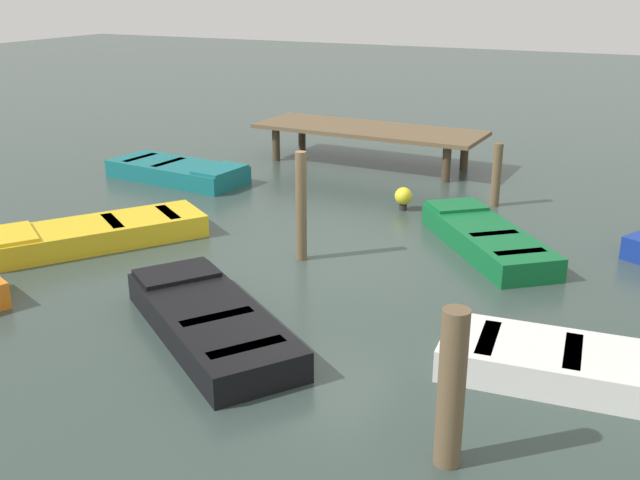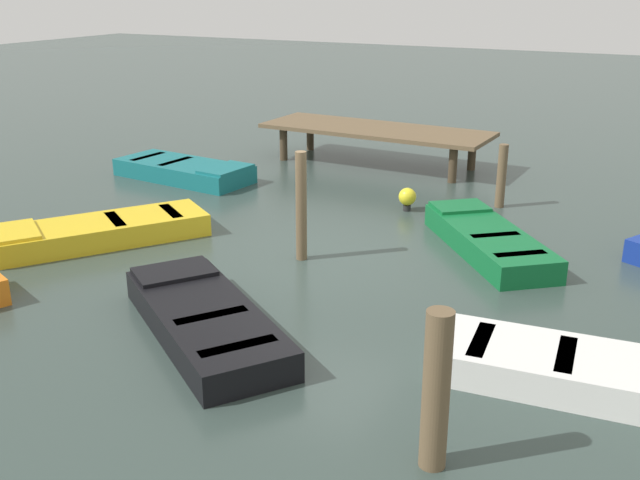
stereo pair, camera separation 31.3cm
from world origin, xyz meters
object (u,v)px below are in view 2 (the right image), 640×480
object	(u,v)px
rowboat_white	(591,373)
marker_buoy	(407,197)
rowboat_black	(204,319)
rowboat_yellow	(98,231)
mooring_piling_mid_right	(301,207)
mooring_piling_far_left	(502,176)
dock_segment	(376,132)
mooring_piling_mid_left	(436,391)
rowboat_teal	(185,170)
rowboat_green	(488,239)

from	to	relation	value
rowboat_white	marker_buoy	xyz separation A→B (m)	(-4.40, 5.59, 0.07)
rowboat_black	rowboat_white	world-z (taller)	same
rowboat_yellow	marker_buoy	xyz separation A→B (m)	(4.25, 4.36, 0.07)
mooring_piling_mid_right	mooring_piling_far_left	distance (m)	5.06
dock_segment	mooring_piling_mid_left	size ratio (longest dim) A/B	3.52
rowboat_black	rowboat_teal	bearing A→B (deg)	-15.75
mooring_piling_mid_right	marker_buoy	bearing A→B (deg)	80.00
rowboat_black	mooring_piling_mid_left	xyz separation A→B (m)	(3.65, -1.31, 0.61)
mooring_piling_far_left	mooring_piling_mid_right	bearing A→B (deg)	-116.06
rowboat_teal	mooring_piling_far_left	bearing A→B (deg)	15.14
marker_buoy	mooring_piling_mid_left	bearing A→B (deg)	-67.41
rowboat_black	rowboat_green	bearing A→B (deg)	-81.80
mooring_piling_mid_left	rowboat_white	bearing A→B (deg)	62.08
rowboat_white	rowboat_teal	size ratio (longest dim) A/B	1.06
rowboat_green	rowboat_black	bearing A→B (deg)	113.50
dock_segment	rowboat_teal	bearing A→B (deg)	-133.50
rowboat_teal	mooring_piling_mid_right	world-z (taller)	mooring_piling_mid_right
rowboat_white	rowboat_green	world-z (taller)	same
rowboat_teal	rowboat_yellow	size ratio (longest dim) A/B	0.91
rowboat_yellow	marker_buoy	world-z (taller)	marker_buoy
rowboat_teal	marker_buoy	distance (m)	5.60
dock_segment	mooring_piling_mid_left	xyz separation A→B (m)	(5.39, -11.13, -0.02)
rowboat_teal	marker_buoy	world-z (taller)	marker_buoy
rowboat_green	mooring_piling_far_left	world-z (taller)	mooring_piling_far_left
rowboat_green	mooring_piling_mid_right	xyz separation A→B (m)	(-2.70, -1.82, 0.71)
mooring_piling_far_left	marker_buoy	xyz separation A→B (m)	(-1.62, -1.13, -0.38)
marker_buoy	rowboat_yellow	bearing A→B (deg)	-134.29
rowboat_white	mooring_piling_mid_right	world-z (taller)	mooring_piling_mid_right
dock_segment	mooring_piling_far_left	bearing A→B (deg)	-28.51
rowboat_white	rowboat_teal	xyz separation A→B (m)	(-10.00, 5.55, 0.00)
rowboat_yellow	mooring_piling_mid_right	distance (m)	3.84
mooring_piling_mid_left	mooring_piling_far_left	xyz separation A→B (m)	(-1.62, 8.91, -0.17)
rowboat_black	rowboat_teal	world-z (taller)	same
rowboat_black	mooring_piling_far_left	bearing A→B (deg)	-69.55
rowboat_green	rowboat_teal	world-z (taller)	same
dock_segment	rowboat_green	distance (m)	6.54
mooring_piling_far_left	mooring_piling_mid_left	bearing A→B (deg)	-79.69
mooring_piling_mid_right	mooring_piling_mid_left	bearing A→B (deg)	-48.69
rowboat_black	rowboat_green	distance (m)	5.49
rowboat_black	mooring_piling_mid_right	distance (m)	3.15
rowboat_green	dock_segment	bearing A→B (deg)	1.39
mooring_piling_mid_left	mooring_piling_far_left	size ratio (longest dim) A/B	1.25
mooring_piling_mid_right	marker_buoy	world-z (taller)	mooring_piling_mid_right
rowboat_black	marker_buoy	xyz separation A→B (m)	(0.41, 6.48, 0.07)
rowboat_black	mooring_piling_mid_left	bearing A→B (deg)	-164.34
rowboat_teal	marker_buoy	xyz separation A→B (m)	(5.60, 0.04, 0.07)
rowboat_green	rowboat_teal	xyz separation A→B (m)	(-7.70, 1.55, 0.00)
dock_segment	marker_buoy	distance (m)	4.02
rowboat_black	mooring_piling_mid_right	bearing A→B (deg)	-51.03
rowboat_green	rowboat_white	bearing A→B (deg)	170.59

